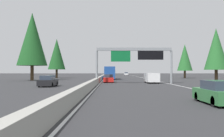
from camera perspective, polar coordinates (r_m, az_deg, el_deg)
ground_plane at (r=61.59m, az=-2.09°, el=-2.49°), size 320.00×320.00×0.00m
median_barrier at (r=81.57m, az=-1.81°, el=-1.70°), size 180.00×0.56×0.90m
shoulder_stripe_right at (r=72.16m, az=7.38°, el=-2.20°), size 160.00×0.16×0.01m
shoulder_stripe_median at (r=71.57m, az=-1.61°, el=-2.22°), size 160.00×0.16×0.01m
sign_gantry_overhead at (r=41.66m, az=5.27°, el=3.07°), size 0.50×12.68×5.91m
sedan_distant_a at (r=17.09m, az=22.92°, el=-5.15°), size 4.40×1.80×1.47m
sedan_mid_right at (r=45.45m, az=-0.77°, el=-2.31°), size 4.40×1.80×1.47m
bus_near_center at (r=62.87m, az=-0.49°, el=-0.88°), size 11.50×2.55×3.10m
pickup_distant_b at (r=121.01m, az=-0.17°, el=-1.11°), size 5.60×2.00×1.86m
minivan_near_right at (r=43.23m, az=8.98°, el=-2.03°), size 5.00×1.95×1.69m
sedan_mid_center at (r=122.90m, az=3.23°, el=-1.21°), size 4.40×1.80×1.47m
oncoming_near at (r=34.46m, az=-14.30°, el=-2.84°), size 4.40×1.80×1.47m
conifer_right_near at (r=53.89m, az=22.54°, el=4.09°), size 4.64×4.64×10.53m
conifer_right_mid at (r=75.38m, az=16.18°, el=2.42°), size 4.32×4.32×9.82m
conifer_left_near at (r=57.88m, az=-17.65°, el=6.35°), size 6.52×6.52×14.81m
conifer_left_mid at (r=75.76m, az=-12.43°, el=3.19°), size 5.07×5.07×11.53m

